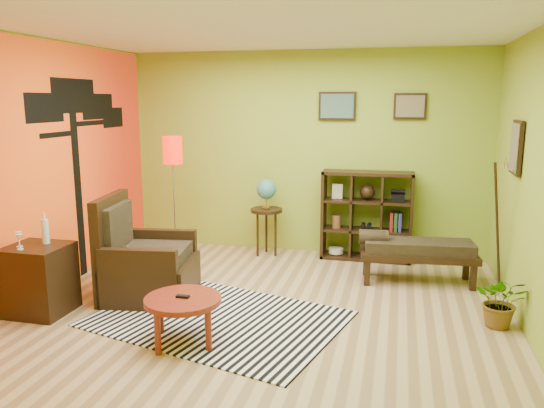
% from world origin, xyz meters
% --- Properties ---
extents(ground, '(5.00, 5.00, 0.00)m').
position_xyz_m(ground, '(0.00, 0.00, 0.00)').
color(ground, tan).
rests_on(ground, ground).
extents(room_shell, '(5.04, 4.54, 2.82)m').
position_xyz_m(room_shell, '(-0.09, 0.01, 1.80)').
color(room_shell, '#8DA82D').
rests_on(room_shell, ground).
extents(zebra_rug, '(2.69, 2.19, 0.01)m').
position_xyz_m(zebra_rug, '(-0.38, -0.36, 0.01)').
color(zebra_rug, white).
rests_on(zebra_rug, ground).
extents(coffee_table, '(0.68, 0.68, 0.44)m').
position_xyz_m(coffee_table, '(-0.51, -0.90, 0.36)').
color(coffee_table, maroon).
rests_on(coffee_table, ground).
extents(armchair, '(1.05, 1.05, 1.13)m').
position_xyz_m(armchair, '(-1.38, 0.06, 0.34)').
color(armchair, black).
rests_on(armchair, ground).
extents(side_cabinet, '(0.60, 0.54, 1.02)m').
position_xyz_m(side_cabinet, '(-2.20, -0.62, 0.36)').
color(side_cabinet, black).
rests_on(side_cabinet, ground).
extents(floor_lamp, '(0.25, 0.25, 1.68)m').
position_xyz_m(floor_lamp, '(-1.48, 1.15, 1.36)').
color(floor_lamp, silver).
rests_on(floor_lamp, ground).
extents(globe_table, '(0.44, 0.44, 1.07)m').
position_xyz_m(globe_table, '(-0.46, 1.91, 0.81)').
color(globe_table, black).
rests_on(globe_table, ground).
extents(cube_shelf, '(1.20, 0.35, 1.20)m').
position_xyz_m(cube_shelf, '(0.91, 2.03, 0.60)').
color(cube_shelf, black).
rests_on(cube_shelf, ground).
extents(bench, '(1.39, 0.60, 0.62)m').
position_xyz_m(bench, '(1.52, 1.22, 0.40)').
color(bench, black).
rests_on(bench, ground).
extents(potted_plant, '(0.56, 0.60, 0.40)m').
position_xyz_m(potted_plant, '(2.30, 0.10, 0.20)').
color(potted_plant, '#26661E').
rests_on(potted_plant, ground).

